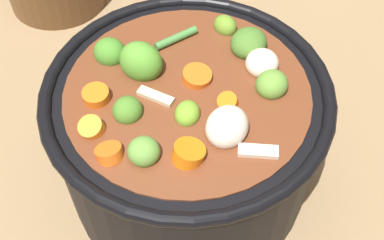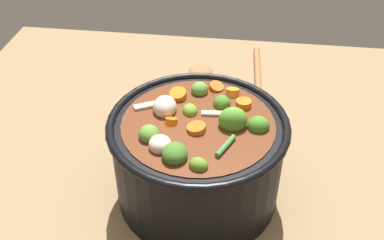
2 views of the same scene
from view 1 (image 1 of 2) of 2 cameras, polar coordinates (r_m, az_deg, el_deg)
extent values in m
plane|color=#8C704C|center=(0.57, -0.44, -6.39)|extent=(1.10, 1.10, 0.00)
cylinder|color=black|center=(0.51, -0.49, -2.10)|extent=(0.26, 0.26, 0.15)
torus|color=black|center=(0.46, -0.56, 3.30)|extent=(0.28, 0.28, 0.01)
cylinder|color=brown|center=(0.51, -0.50, -1.73)|extent=(0.23, 0.23, 0.14)
ellipsoid|color=#62953C|center=(0.41, -5.62, -3.66)|extent=(0.03, 0.03, 0.02)
ellipsoid|color=olive|center=(0.46, 9.26, 4.10)|extent=(0.04, 0.04, 0.03)
ellipsoid|color=#468429|center=(0.49, -9.56, 7.67)|extent=(0.03, 0.04, 0.03)
ellipsoid|color=olive|center=(0.43, -0.54, 0.72)|extent=(0.03, 0.03, 0.02)
ellipsoid|color=#53932F|center=(0.47, -5.71, 6.98)|extent=(0.04, 0.05, 0.04)
ellipsoid|color=olive|center=(0.52, 3.89, 10.84)|extent=(0.03, 0.03, 0.02)
ellipsoid|color=#4A7D29|center=(0.44, -7.49, 1.09)|extent=(0.04, 0.03, 0.03)
ellipsoid|color=#47742A|center=(0.49, 6.60, 8.85)|extent=(0.04, 0.04, 0.03)
cylinder|color=orange|center=(0.41, -0.45, -4.07)|extent=(0.04, 0.04, 0.02)
cylinder|color=orange|center=(0.42, -9.60, -3.84)|extent=(0.03, 0.03, 0.02)
cylinder|color=orange|center=(0.44, 4.21, 2.04)|extent=(0.02, 0.02, 0.02)
cylinder|color=orange|center=(0.46, 1.03, 4.76)|extent=(0.03, 0.03, 0.02)
cylinder|color=orange|center=(0.43, -11.52, -0.99)|extent=(0.03, 0.02, 0.02)
cylinder|color=orange|center=(0.46, -11.05, 2.62)|extent=(0.03, 0.03, 0.02)
ellipsoid|color=beige|center=(0.42, 4.09, -0.80)|extent=(0.04, 0.04, 0.03)
ellipsoid|color=beige|center=(0.48, 8.14, 6.54)|extent=(0.04, 0.04, 0.03)
cylinder|color=#46823F|center=(0.50, -1.86, 9.50)|extent=(0.05, 0.03, 0.01)
cube|color=beige|center=(0.45, -4.25, 2.74)|extent=(0.01, 0.04, 0.01)
cube|color=beige|center=(0.41, 7.69, -3.62)|extent=(0.03, 0.04, 0.01)
camera|label=2|loc=(0.82, 27.55, 54.60)|focal=42.79mm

